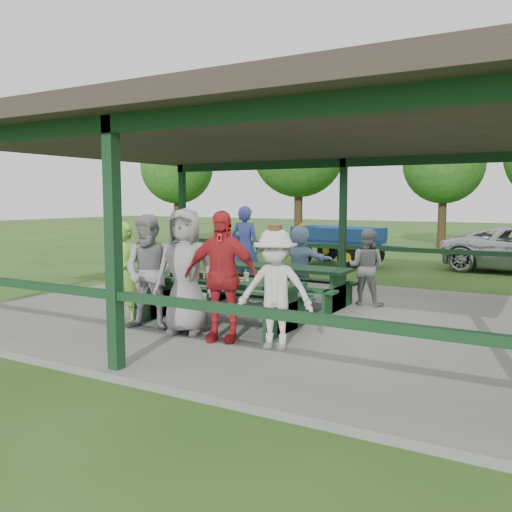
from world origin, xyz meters
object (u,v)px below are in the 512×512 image
Objects in this scene: contestant_grey_left at (150,272)px; contestant_red at (221,276)px; farm_trailer at (338,245)px; picnic_table_far at (279,280)px; picnic_table_near at (220,295)px; contestant_green at (123,273)px; spectator_grey at (366,267)px; spectator_blue at (245,247)px; contestant_grey_mid at (185,271)px; spectator_lblue at (300,261)px; contestant_white_fedora at (275,289)px.

contestant_grey_left is 0.96× the size of contestant_red.
picnic_table_far is at bearing -65.71° from farm_trailer.
picnic_table_near is 1.62m from contestant_green.
picnic_table_near is 2.00m from picnic_table_far.
spectator_blue is at bearing -9.73° from spectator_grey.
picnic_table_far is at bearing 134.70° from spectator_blue.
contestant_green is at bearing -150.31° from picnic_table_near.
spectator_grey is at bearing 26.16° from picnic_table_far.
spectator_grey is (2.31, 3.59, -0.16)m from contestant_grey_left.
contestant_grey_left reaches higher than contestant_green.
contestant_grey_mid is 3.72m from spectator_lblue.
contestant_grey_mid is at bearing -10.95° from contestant_grey_left.
contestant_grey_mid is at bearing -98.20° from picnic_table_near.
contestant_grey_left is at bearing 168.76° from contestant_grey_mid.
spectator_blue is (-0.11, 4.06, 0.11)m from contestant_green.
contestant_white_fedora is at bearing -63.77° from picnic_table_far.
picnic_table_far is 1.47× the size of contestant_grey_mid.
spectator_blue is at bearing -77.50° from farm_trailer.
picnic_table_far is 7.47m from farm_trailer.
spectator_grey is (1.51, 0.74, 0.26)m from picnic_table_far.
picnic_table_far is 1.48× the size of spectator_blue.
spectator_blue is at bearing 114.36° from picnic_table_near.
contestant_grey_mid is (0.63, 0.07, 0.05)m from contestant_grey_left.
farm_trailer is (-1.45, 10.07, -0.39)m from contestant_grey_mid.
contestant_red is at bearing 166.57° from contestant_white_fedora.
picnic_table_near is 9.42m from farm_trailer.
contestant_grey_left is 0.96× the size of spectator_blue.
spectator_lblue is (0.18, 3.71, -0.20)m from contestant_grey_mid.
farm_trailer reaches higher than picnic_table_far.
contestant_grey_mid is (-0.11, -0.78, 0.47)m from picnic_table_near.
contestant_green is 2.84m from contestant_white_fedora.
contestant_grey_mid is at bearing -93.51° from picnic_table_far.
picnic_table_far is 2.83m from contestant_grey_mid.
contestant_green is 3.98m from spectator_lblue.
contestant_white_fedora reaches higher than spectator_grey.
contestant_green is 0.43× the size of farm_trailer.
spectator_lblue is at bearing 61.03° from contestant_grey_left.
contestant_green reaches higher than farm_trailer.
contestant_red is at bearing 111.03° from spectator_blue.
contestant_green is at bearing 162.88° from contestant_grey_mid.
contestant_grey_mid reaches higher than contestant_green.
picnic_table_near is 3.16m from spectator_grey.
contestant_grey_left is 1.20× the size of spectator_lblue.
spectator_lblue is at bearing 88.68° from picnic_table_near.
contestant_red is (0.71, -0.09, -0.01)m from contestant_grey_mid.
picnic_table_far is 3.15m from contestant_green.
contestant_red reaches higher than spectator_lblue.
farm_trailer is at bearing 81.02° from contestant_grey_mid.
spectator_lblue is 1.60m from spectator_blue.
picnic_table_far is 0.72× the size of farm_trailer.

